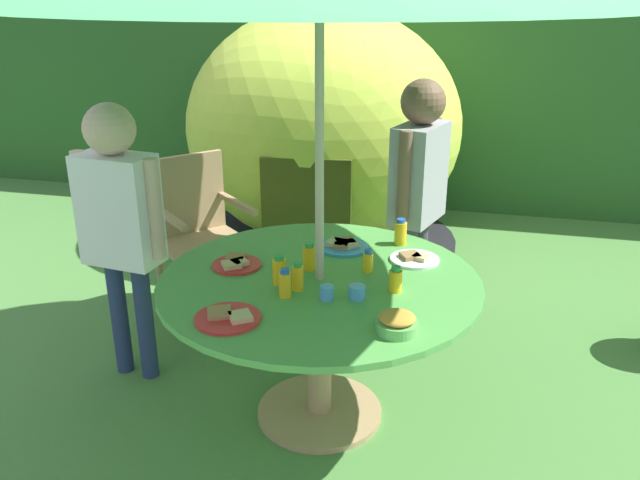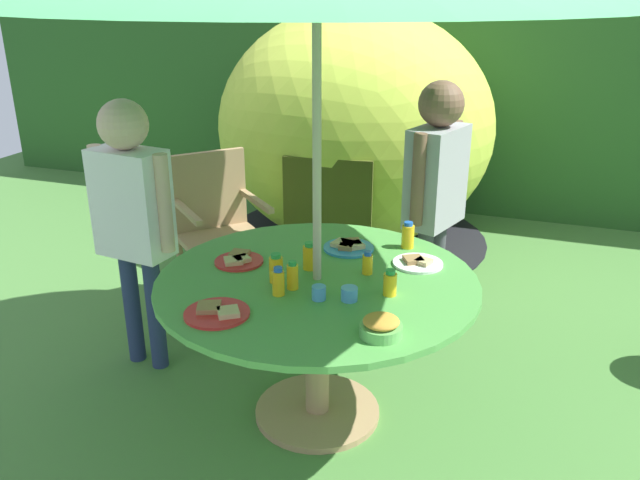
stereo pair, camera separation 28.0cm
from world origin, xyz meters
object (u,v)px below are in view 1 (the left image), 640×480
wooden_chair (198,228)px  plate_back_edge (228,317)px  plate_front_edge (343,245)px  juice_bottle_center_front (401,232)px  juice_bottle_near_right (395,280)px  snack_bowl (397,323)px  juice_bottle_center_back (309,257)px  plate_near_left (414,258)px  juice_bottle_far_left (285,284)px  cup_far (327,293)px  plate_mid_right (236,263)px  juice_bottle_spot_a (279,271)px  garden_table (320,309)px  juice_bottle_mid_left (298,277)px  dome_tent (324,128)px  juice_bottle_far_right (368,261)px  child_in_white_shirt (119,210)px  child_in_grey_shirt (419,174)px  cup_near (357,292)px

wooden_chair → plate_back_edge: 1.44m
plate_front_edge → juice_bottle_center_front: size_ratio=1.86×
juice_bottle_near_right → snack_bowl: bearing=-81.9°
juice_bottle_center_back → plate_near_left: bearing=24.6°
wooden_chair → juice_bottle_far_left: 1.34m
cup_far → snack_bowl: bearing=-32.9°
plate_mid_right → cup_far: 0.52m
juice_bottle_center_back → juice_bottle_spot_a: juice_bottle_spot_a is taller
plate_back_edge → plate_front_edge: same height
garden_table → plate_back_edge: 0.52m
plate_back_edge → juice_bottle_mid_left: (0.19, 0.31, 0.05)m
plate_back_edge → juice_bottle_center_front: (0.54, 0.90, 0.05)m
dome_tent → plate_back_edge: dome_tent is taller
dome_tent → juice_bottle_far_right: dome_tent is taller
wooden_chair → juice_bottle_near_right: bearing=-83.1°
plate_mid_right → plate_front_edge: same height
juice_bottle_far_left → child_in_white_shirt: bearing=160.1°
child_in_white_shirt → juice_bottle_far_left: size_ratio=11.41×
plate_back_edge → juice_bottle_far_left: 0.28m
child_in_grey_shirt → cup_near: 1.18m
juice_bottle_near_right → juice_bottle_center_front: size_ratio=0.86×
child_in_white_shirt → juice_bottle_center_front: child_in_white_shirt is taller
dome_tent → juice_bottle_far_left: dome_tent is taller
plate_front_edge → dome_tent: bearing=105.6°
garden_table → plate_near_left: 0.50m
wooden_chair → cup_near: wooden_chair is taller
plate_mid_right → wooden_chair: bearing=123.8°
snack_bowl → cup_near: 0.30m
child_in_white_shirt → cup_near: 1.22m
juice_bottle_far_right → juice_bottle_far_left: bearing=-131.8°
snack_bowl → juice_bottle_spot_a: 0.60m
dome_tent → juice_bottle_near_right: dome_tent is taller
child_in_white_shirt → juice_bottle_mid_left: (0.93, -0.25, -0.13)m
wooden_chair → juice_bottle_mid_left: (0.86, -0.96, 0.21)m
dome_tent → juice_bottle_center_front: size_ratio=17.60×
garden_table → plate_back_edge: bearing=-120.1°
garden_table → plate_mid_right: size_ratio=6.27×
juice_bottle_mid_left → cup_far: 0.15m
child_in_white_shirt → cup_near: size_ratio=20.58×
garden_table → plate_mid_right: bearing=173.4°
plate_back_edge → juice_bottle_center_back: juice_bottle_center_back is taller
juice_bottle_center_front → juice_bottle_spot_a: size_ratio=1.01×
juice_bottle_center_back → cup_far: 0.30m
juice_bottle_far_left → juice_bottle_mid_left: 0.08m
child_in_grey_shirt → plate_front_edge: 0.73m
plate_near_left → juice_bottle_spot_a: 0.65m
juice_bottle_center_front → juice_bottle_mid_left: 0.69m
juice_bottle_near_right → juice_bottle_center_back: (-0.39, 0.13, 0.01)m
child_in_white_shirt → juice_bottle_center_front: 1.33m
plate_back_edge → cup_near: bearing=32.8°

